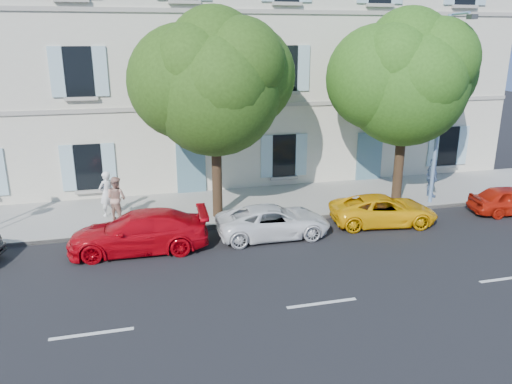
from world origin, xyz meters
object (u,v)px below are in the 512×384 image
object	(u,v)px
car_red_coupe	(139,232)
tree_right	(406,85)
pedestrian_b	(116,198)
tree_left	(215,90)
pedestrian_c	(432,178)
pedestrian_a	(107,194)
car_white_coupe	(273,221)
car_yellow_supercar	(383,210)
car_red_hatchback	(512,200)
street_lamp	(443,100)

from	to	relation	value
car_red_coupe	tree_right	size ratio (longest dim) A/B	0.61
tree_right	pedestrian_b	xyz separation A→B (m)	(-11.70, 0.54, -4.08)
tree_right	tree_left	bearing A→B (deg)	-179.83
tree_right	pedestrian_c	distance (m)	4.42
tree_right	pedestrian_c	size ratio (longest dim) A/B	4.42
tree_left	tree_right	distance (m)	7.85
tree_left	pedestrian_c	size ratio (longest dim) A/B	4.41
tree_left	pedestrian_c	distance (m)	10.42
tree_left	pedestrian_b	distance (m)	5.64
pedestrian_b	pedestrian_a	bearing A→B (deg)	-12.34
pedestrian_b	car_white_coupe	bearing A→B (deg)	-164.33
car_yellow_supercar	tree_left	bearing A→B (deg)	79.34
pedestrian_a	car_red_hatchback	bearing A→B (deg)	130.07
tree_right	car_yellow_supercar	bearing A→B (deg)	-129.60
car_red_hatchback	pedestrian_a	bearing A→B (deg)	85.38
car_white_coupe	pedestrian_a	distance (m)	6.77
car_red_hatchback	pedestrian_a	xyz separation A→B (m)	(-16.01, 3.38, 0.48)
street_lamp	pedestrian_a	world-z (taller)	street_lamp
car_white_coupe	car_red_hatchback	size ratio (longest dim) A/B	1.22
car_red_coupe	car_white_coupe	distance (m)	4.76
car_white_coupe	pedestrian_c	bearing A→B (deg)	-72.99
car_red_coupe	pedestrian_c	distance (m)	12.95
car_red_coupe	tree_right	bearing A→B (deg)	104.79
tree_left	pedestrian_b	size ratio (longest dim) A/B	4.48
car_yellow_supercar	pedestrian_b	distance (m)	10.32
car_red_hatchback	street_lamp	bearing A→B (deg)	66.07
car_red_coupe	pedestrian_b	distance (m)	3.03
tree_right	street_lamp	distance (m)	1.60
tree_left	pedestrian_a	bearing A→B (deg)	165.41
pedestrian_a	car_white_coupe	bearing A→B (deg)	112.35
car_white_coupe	street_lamp	bearing A→B (deg)	-77.89
car_white_coupe	tree_left	xyz separation A→B (m)	(-1.65, 2.24, 4.52)
tree_right	street_lamp	world-z (taller)	tree_right
car_red_coupe	car_red_hatchback	size ratio (longest dim) A/B	1.37
tree_left	car_white_coupe	bearing A→B (deg)	-53.67
car_white_coupe	car_red_hatchback	distance (m)	10.14
street_lamp	car_red_hatchback	bearing A→B (deg)	-31.24
car_red_hatchback	pedestrian_b	size ratio (longest dim) A/B	1.98
tree_right	pedestrian_a	world-z (taller)	tree_right
car_red_hatchback	tree_left	size ratio (longest dim) A/B	0.44
street_lamp	pedestrian_b	size ratio (longest dim) A/B	4.48
pedestrian_a	tree_right	bearing A→B (deg)	136.92
car_red_coupe	pedestrian_b	size ratio (longest dim) A/B	2.72
pedestrian_a	pedestrian_b	bearing A→B (deg)	86.94
car_red_coupe	car_red_hatchback	xyz separation A→B (m)	(14.90, 0.07, -0.10)
car_red_coupe	car_white_coupe	bearing A→B (deg)	93.88
car_yellow_supercar	tree_right	world-z (taller)	tree_right
car_red_coupe	street_lamp	world-z (taller)	street_lamp
pedestrian_b	pedestrian_c	world-z (taller)	pedestrian_c
car_red_hatchback	pedestrian_c	bearing A→B (deg)	49.68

